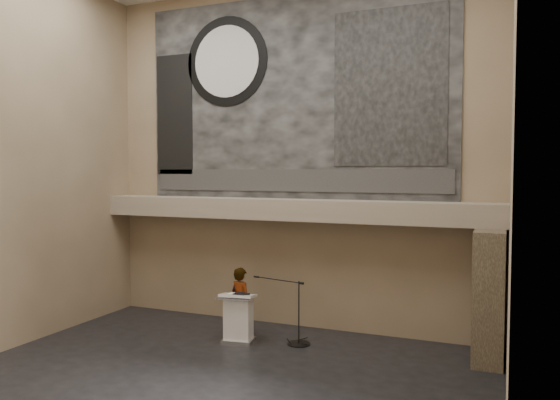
% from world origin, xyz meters
% --- Properties ---
extents(floor, '(10.00, 10.00, 0.00)m').
position_xyz_m(floor, '(0.00, 0.00, 0.00)').
color(floor, black).
rests_on(floor, ground).
extents(wall_back, '(10.00, 0.02, 8.50)m').
position_xyz_m(wall_back, '(0.00, 4.00, 4.25)').
color(wall_back, '#7C694E').
rests_on(wall_back, floor).
extents(wall_front, '(10.00, 0.02, 8.50)m').
position_xyz_m(wall_front, '(0.00, -4.00, 4.25)').
color(wall_front, '#7C694E').
rests_on(wall_front, floor).
extents(wall_left, '(0.02, 8.00, 8.50)m').
position_xyz_m(wall_left, '(-5.00, 0.00, 4.25)').
color(wall_left, '#7C694E').
rests_on(wall_left, floor).
extents(wall_right, '(0.02, 8.00, 8.50)m').
position_xyz_m(wall_right, '(5.00, 0.00, 4.25)').
color(wall_right, '#7C694E').
rests_on(wall_right, floor).
extents(soffit, '(10.00, 0.80, 0.50)m').
position_xyz_m(soffit, '(0.00, 3.60, 2.95)').
color(soffit, gray).
rests_on(soffit, wall_back).
extents(sprinkler_left, '(0.04, 0.04, 0.06)m').
position_xyz_m(sprinkler_left, '(-1.60, 3.55, 2.67)').
color(sprinkler_left, '#B2893D').
rests_on(sprinkler_left, soffit).
extents(sprinkler_right, '(0.04, 0.04, 0.06)m').
position_xyz_m(sprinkler_right, '(1.90, 3.55, 2.67)').
color(sprinkler_right, '#B2893D').
rests_on(sprinkler_right, soffit).
extents(banner, '(8.00, 0.05, 5.00)m').
position_xyz_m(banner, '(0.00, 3.97, 5.70)').
color(banner, black).
rests_on(banner, wall_back).
extents(banner_text_strip, '(7.76, 0.02, 0.55)m').
position_xyz_m(banner_text_strip, '(0.00, 3.93, 3.65)').
color(banner_text_strip, '#2D2D2D').
rests_on(banner_text_strip, banner).
extents(banner_clock_rim, '(2.30, 0.02, 2.30)m').
position_xyz_m(banner_clock_rim, '(-1.80, 3.93, 6.70)').
color(banner_clock_rim, black).
rests_on(banner_clock_rim, banner).
extents(banner_clock_face, '(1.84, 0.02, 1.84)m').
position_xyz_m(banner_clock_face, '(-1.80, 3.91, 6.70)').
color(banner_clock_face, silver).
rests_on(banner_clock_face, banner).
extents(banner_building_print, '(2.60, 0.02, 3.60)m').
position_xyz_m(banner_building_print, '(2.40, 3.93, 5.80)').
color(banner_building_print, black).
rests_on(banner_building_print, banner).
extents(banner_brick_print, '(1.10, 0.02, 3.20)m').
position_xyz_m(banner_brick_print, '(-3.40, 3.93, 5.40)').
color(banner_brick_print, black).
rests_on(banner_brick_print, banner).
extents(stone_pier, '(0.60, 1.40, 2.70)m').
position_xyz_m(stone_pier, '(4.65, 3.15, 1.35)').
color(stone_pier, '#433829').
rests_on(stone_pier, floor).
extents(lectern, '(0.83, 0.65, 1.14)m').
position_xyz_m(lectern, '(-0.63, 2.25, 0.55)').
color(lectern, silver).
rests_on(lectern, floor).
extents(binder, '(0.35, 0.30, 0.04)m').
position_xyz_m(binder, '(-0.52, 2.20, 1.12)').
color(binder, black).
rests_on(binder, lectern).
extents(papers, '(0.22, 0.29, 0.00)m').
position_xyz_m(papers, '(-0.77, 2.20, 1.10)').
color(papers, white).
rests_on(papers, lectern).
extents(speaker_person, '(0.70, 0.59, 1.64)m').
position_xyz_m(speaker_person, '(-0.75, 2.61, 0.82)').
color(speaker_person, white).
rests_on(speaker_person, floor).
extents(mic_stand, '(1.50, 0.55, 1.43)m').
position_xyz_m(mic_stand, '(0.65, 2.64, 0.22)').
color(mic_stand, black).
rests_on(mic_stand, floor).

